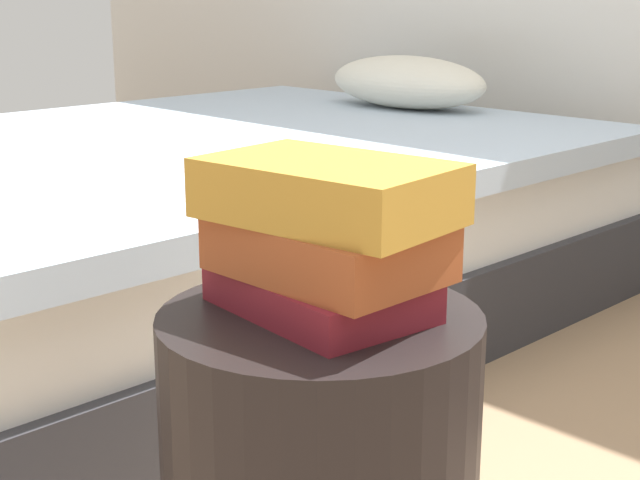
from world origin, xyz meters
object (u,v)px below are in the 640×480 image
at_px(book_maroon, 320,292).
at_px(book_ochre, 328,191).
at_px(bed, 209,222).
at_px(book_rust, 326,247).

bearing_deg(book_maroon, book_ochre, 24.10).
bearing_deg(bed, book_maroon, -33.31).
distance_m(bed, book_ochre, 1.52).
relative_size(bed, book_rust, 8.67).
bearing_deg(book_ochre, bed, 140.76).
height_order(bed, book_ochre, book_ochre).
height_order(book_maroon, book_ochre, book_ochre).
xyz_separation_m(bed, book_maroon, (1.23, -0.79, 0.28)).
height_order(book_rust, book_ochre, book_ochre).
xyz_separation_m(bed, book_rust, (1.23, -0.79, 0.33)).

